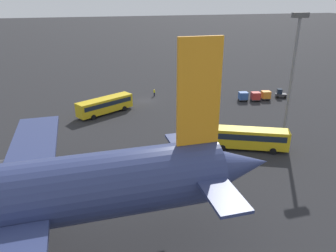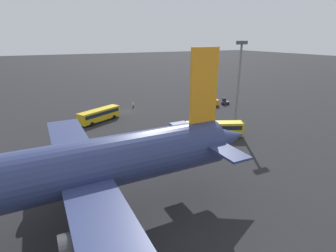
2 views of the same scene
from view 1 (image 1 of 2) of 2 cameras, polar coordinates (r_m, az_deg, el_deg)
ground_plane at (r=75.02m, az=-4.12°, el=4.45°), size 600.00×600.00×0.00m
shuttle_bus_near at (r=67.23m, az=-10.90°, el=3.71°), size 11.76×8.18×3.20m
shuttle_bus_far at (r=52.13m, az=13.71°, el=-1.91°), size 12.20×7.22×3.37m
baggage_tug at (r=80.97m, az=18.99°, el=5.31°), size 2.72×2.36×2.10m
worker_person at (r=78.01m, az=-2.40°, el=5.85°), size 0.38×0.38×1.74m
cargo_cart_orange at (r=78.18m, az=16.66°, el=5.21°), size 2.25×1.99×2.06m
cargo_cart_red at (r=76.69m, az=15.01°, el=5.07°), size 2.25×1.99×2.06m
cargo_cart_blue at (r=76.07m, az=12.95°, el=5.13°), size 2.25×1.99×2.06m
light_pole at (r=58.47m, az=21.03°, el=10.17°), size 2.80×0.70×19.93m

